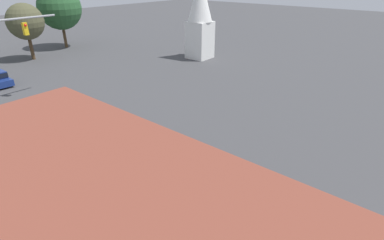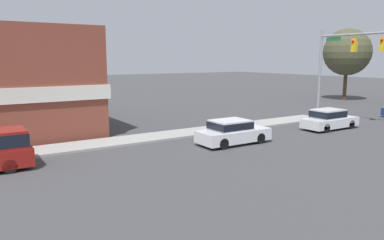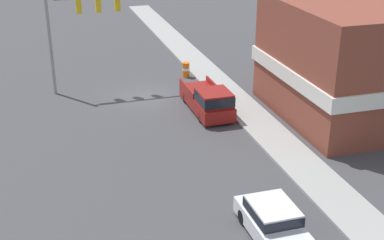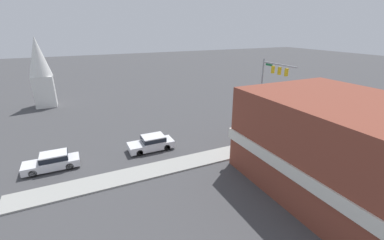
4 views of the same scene
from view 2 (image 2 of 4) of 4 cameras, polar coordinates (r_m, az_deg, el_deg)
name	(u,v)px [view 2 (image 2 of 4)]	position (r m, az deg, el deg)	size (l,w,h in m)	color
far_signal_assembly	(347,54)	(33.50, 22.53, 9.29)	(8.49, 0.49, 7.56)	gray
car_lead	(232,131)	(22.83, 6.15, -1.74)	(1.88, 4.56, 1.50)	black
car_second_ahead	(329,119)	(29.27, 20.17, 0.17)	(1.75, 4.56, 1.49)	black
corner_brick_building	(6,81)	(30.22, -26.44, 5.32)	(13.80, 10.55, 7.20)	brown
backdrop_tree_left_far	(347,52)	(50.78, 22.57, 9.52)	(5.76, 5.76, 8.82)	#4C3823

